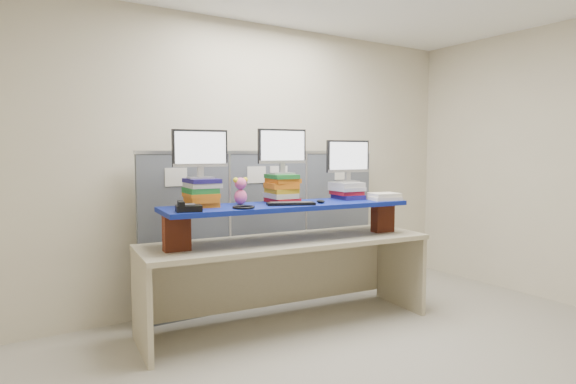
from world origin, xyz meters
TOP-DOWN VIEW (x-y plane):
  - room at (0.00, 0.00)m, footprint 5.00×4.00m
  - cubicle_partition at (-0.00, 1.78)m, footprint 2.60×0.06m
  - desk at (-0.17, 1.15)m, footprint 2.58×0.98m
  - brick_pier_left at (-1.15, 1.20)m, footprint 0.21×0.13m
  - brick_pier_right at (0.79, 1.00)m, footprint 0.21×0.13m
  - blue_board at (-0.17, 1.15)m, footprint 2.19×0.75m
  - book_stack_left at (-0.89, 1.34)m, footprint 0.28×0.33m
  - book_stack_center at (-0.16, 1.27)m, footprint 0.28×0.33m
  - book_stack_right at (0.52, 1.20)m, footprint 0.27×0.32m
  - monitor_left at (-0.89, 1.34)m, footprint 0.45×0.15m
  - monitor_center at (-0.16, 1.27)m, footprint 0.45×0.15m
  - monitor_right at (0.52, 1.20)m, footprint 0.45×0.15m
  - keyboard at (-0.21, 1.04)m, footprint 0.42×0.28m
  - mouse at (0.08, 1.03)m, footprint 0.06×0.10m
  - desk_phone at (-1.09, 1.10)m, footprint 0.22×0.21m
  - headset at (-0.66, 1.04)m, footprint 0.19×0.19m
  - plush_toy at (-0.54, 1.32)m, footprint 0.13×0.10m
  - binder_stack at (0.75, 0.94)m, footprint 0.30×0.25m

SIDE VIEW (x-z plane):
  - desk at x=-0.17m, z-range 0.23..1.00m
  - cubicle_partition at x=0.00m, z-range 0.00..1.53m
  - brick_pier_left at x=-1.15m, z-range 0.77..1.04m
  - brick_pier_right at x=0.79m, z-range 0.77..1.04m
  - blue_board at x=-0.17m, z-range 1.04..1.08m
  - headset at x=-0.66m, z-range 1.08..1.10m
  - keyboard at x=-0.21m, z-range 1.08..1.10m
  - mouse at x=0.08m, z-range 1.08..1.11m
  - desk_phone at x=-1.09m, z-range 1.07..1.15m
  - binder_stack at x=0.75m, z-range 1.08..1.14m
  - book_stack_right at x=0.52m, z-range 1.08..1.24m
  - book_stack_left at x=-0.89m, z-range 1.08..1.30m
  - plush_toy at x=-0.54m, z-range 1.08..1.31m
  - book_stack_center at x=-0.16m, z-range 1.08..1.32m
  - room at x=0.00m, z-range 0.00..2.80m
  - monitor_right at x=0.52m, z-range 1.26..1.65m
  - monitor_left at x=-0.89m, z-range 1.33..1.72m
  - monitor_center at x=-0.16m, z-range 1.35..1.74m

